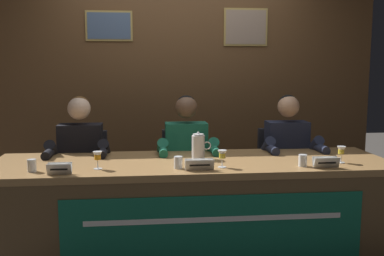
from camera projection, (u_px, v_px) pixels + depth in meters
The scene contains 19 objects.
ground_plane at pixel (192, 255), 3.42m from camera, with size 12.00×12.00×0.00m, color #4C4742.
wall_back_panelled at pixel (178, 81), 4.67m from camera, with size 4.19×0.14×2.60m.
conference_table at pixel (194, 195), 3.24m from camera, with size 2.99×0.87×0.75m.
chair_left at pixel (84, 184), 3.88m from camera, with size 0.44×0.45×0.89m.
panelist_left at pixel (80, 158), 3.65m from camera, with size 0.51×0.48×1.21m.
nameplate_left at pixel (59, 169), 2.88m from camera, with size 0.16×0.06×0.08m.
juice_glass_left at pixel (98, 157), 3.04m from camera, with size 0.06×0.06×0.12m.
water_cup_left at pixel (32, 166), 2.97m from camera, with size 0.06×0.06×0.08m.
chair_center at pixel (185, 181), 3.97m from camera, with size 0.44×0.45×0.89m.
panelist_center at pixel (187, 156), 3.74m from camera, with size 0.51×0.48×1.21m.
nameplate_center at pixel (199, 165), 3.01m from camera, with size 0.20×0.06×0.08m.
juice_glass_center at pixel (222, 155), 3.09m from camera, with size 0.06×0.06×0.12m.
water_cup_center at pixel (178, 163), 3.06m from camera, with size 0.06×0.06×0.08m.
chair_right at pixel (282, 179), 4.06m from camera, with size 0.44×0.45×0.89m.
panelist_right at pixel (289, 154), 3.83m from camera, with size 0.51×0.48×1.21m.
nameplate_right at pixel (326, 162), 3.08m from camera, with size 0.18×0.06×0.08m.
juice_glass_right at pixel (341, 151), 3.24m from camera, with size 0.06×0.06×0.12m.
water_cup_right at pixel (303, 161), 3.13m from camera, with size 0.06×0.06×0.08m.
water_pitcher_central at pixel (198, 146), 3.39m from camera, with size 0.15×0.10×0.21m.
Camera 1 is at (-0.33, -3.24, 1.45)m, focal length 41.12 mm.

